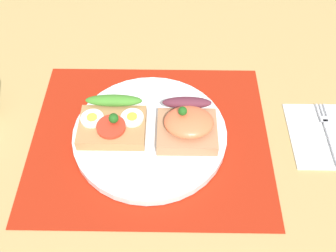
% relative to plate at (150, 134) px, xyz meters
% --- Properties ---
extents(ground_plane, '(1.20, 0.90, 0.03)m').
position_rel_plate_xyz_m(ground_plane, '(0.00, 0.00, -0.03)').
color(ground_plane, tan).
extents(placemat, '(0.40, 0.33, 0.00)m').
position_rel_plate_xyz_m(placemat, '(0.00, 0.00, -0.01)').
color(placemat, '#A5200D').
rests_on(placemat, ground_plane).
extents(plate, '(0.25, 0.25, 0.02)m').
position_rel_plate_xyz_m(plate, '(0.00, 0.00, 0.00)').
color(plate, white).
rests_on(plate, placemat).
extents(sandwich_egg_tomato, '(0.11, 0.09, 0.04)m').
position_rel_plate_xyz_m(sandwich_egg_tomato, '(-0.06, 0.01, 0.02)').
color(sandwich_egg_tomato, '#AB7B49').
rests_on(sandwich_egg_tomato, plate).
extents(sandwich_salmon, '(0.10, 0.10, 0.06)m').
position_rel_plate_xyz_m(sandwich_salmon, '(0.06, -0.00, 0.03)').
color(sandwich_salmon, '#AA7B54').
rests_on(sandwich_salmon, plate).
extents(napkin, '(0.13, 0.14, 0.01)m').
position_rel_plate_xyz_m(napkin, '(0.30, 0.01, -0.01)').
color(napkin, white).
rests_on(napkin, ground_plane).
extents(fork, '(0.02, 0.13, 0.00)m').
position_rel_plate_xyz_m(fork, '(0.30, 0.01, -0.00)').
color(fork, '#B7B7BC').
rests_on(fork, napkin).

